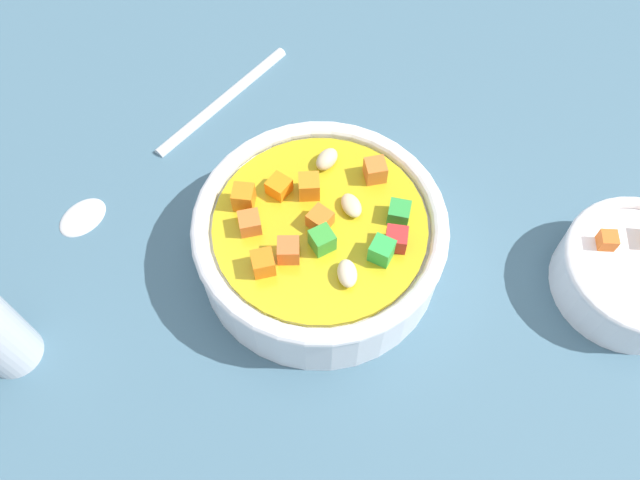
{
  "coord_description": "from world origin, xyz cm",
  "views": [
    {
      "loc": [
        -6.19,
        19.64,
        39.21
      ],
      "look_at": [
        0.0,
        0.0,
        2.43
      ],
      "focal_mm": 36.78,
      "sensor_mm": 36.0,
      "label": 1
    }
  ],
  "objects": [
    {
      "name": "ground_plane",
      "position": [
        0.0,
        0.0,
        -1.0
      ],
      "size": [
        140.0,
        140.0,
        2.0
      ],
      "primitive_type": "cube",
      "color": "#42667A"
    },
    {
      "name": "spoon",
      "position": [
        13.52,
        -5.72,
        0.41
      ],
      "size": [
        10.42,
        21.46,
        0.88
      ],
      "rotation": [
        0.0,
        0.0,
        7.45
      ],
      "color": "silver",
      "rests_on": "ground_plane"
    },
    {
      "name": "soup_bowl_main",
      "position": [
        -0.0,
        -0.0,
        2.69
      ],
      "size": [
        16.02,
        16.02,
        5.94
      ],
      "color": "white",
      "rests_on": "ground_plane"
    },
    {
      "name": "side_bowl_small",
      "position": [
        -19.68,
        -4.01,
        1.92
      ],
      "size": [
        9.69,
        9.69,
        4.67
      ],
      "color": "white",
      "rests_on": "ground_plane"
    }
  ]
}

